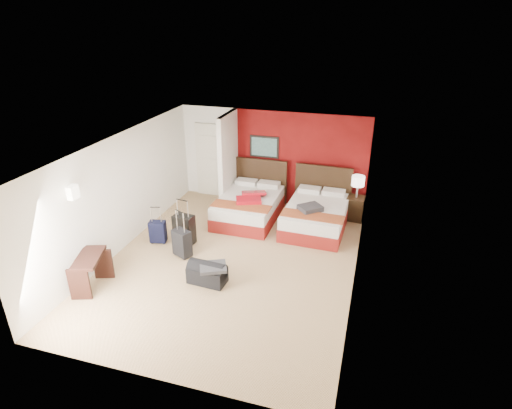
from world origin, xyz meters
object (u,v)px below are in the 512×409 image
at_px(bed_left, 249,208).
at_px(desk, 91,272).
at_px(bed_right, 316,217).
at_px(duffel_bag, 207,274).
at_px(suitcase_charcoal, 182,244).
at_px(suitcase_navy, 158,233).
at_px(red_suitcase_open, 251,197).
at_px(table_lamp, 357,187).
at_px(nightstand, 355,208).
at_px(suitcase_black, 184,230).

height_order(bed_left, desk, desk).
relative_size(bed_right, desk, 2.37).
bearing_deg(duffel_bag, suitcase_charcoal, 144.24).
xyz_separation_m(bed_right, suitcase_navy, (-3.29, -1.70, -0.05)).
height_order(bed_left, duffel_bag, bed_left).
bearing_deg(duffel_bag, bed_left, 95.63).
xyz_separation_m(red_suitcase_open, table_lamp, (2.47, 0.83, 0.23)).
height_order(red_suitcase_open, duffel_bag, red_suitcase_open).
height_order(red_suitcase_open, nightstand, red_suitcase_open).
bearing_deg(suitcase_black, suitcase_navy, -161.60).
xyz_separation_m(bed_left, desk, (-1.93, -3.65, 0.05)).
relative_size(bed_left, table_lamp, 3.56).
xyz_separation_m(table_lamp, suitcase_black, (-3.56, -2.35, -0.54)).
relative_size(nightstand, desk, 0.72).
height_order(red_suitcase_open, suitcase_black, red_suitcase_open).
bearing_deg(red_suitcase_open, suitcase_navy, -156.65).
relative_size(suitcase_navy, desk, 0.59).
distance_m(suitcase_navy, desk, 1.94).
xyz_separation_m(bed_left, suitcase_navy, (-1.60, -1.74, -0.05)).
height_order(bed_left, red_suitcase_open, red_suitcase_open).
height_order(bed_right, suitcase_navy, bed_right).
relative_size(bed_left, suitcase_charcoal, 3.44).
bearing_deg(nightstand, table_lamp, 0.00).
xyz_separation_m(bed_left, duffel_bag, (0.06, -2.86, -0.11)).
xyz_separation_m(suitcase_black, suitcase_navy, (-0.60, -0.12, -0.09)).
bearing_deg(bed_right, suitcase_navy, -150.55).
relative_size(nightstand, table_lamp, 1.07).
bearing_deg(suitcase_navy, duffel_bag, -45.52).
relative_size(red_suitcase_open, nightstand, 1.37).
bearing_deg(desk, duffel_bag, 3.15).
height_order(suitcase_charcoal, suitcase_navy, suitcase_charcoal).
bearing_deg(suitcase_charcoal, bed_right, 65.06).
xyz_separation_m(table_lamp, suitcase_charcoal, (-3.38, -2.85, -0.59)).
bearing_deg(bed_left, nightstand, 16.45).
relative_size(bed_left, red_suitcase_open, 2.42).
bearing_deg(desk, table_lamp, 25.75).
bearing_deg(red_suitcase_open, duffel_bag, -111.53).
distance_m(bed_right, suitcase_charcoal, 3.26).
relative_size(suitcase_charcoal, duffel_bag, 0.80).
height_order(nightstand, table_lamp, table_lamp).
bearing_deg(bed_left, suitcase_black, -120.72).
relative_size(suitcase_navy, duffel_bag, 0.68).
bearing_deg(desk, bed_right, 26.40).
xyz_separation_m(bed_left, red_suitcase_open, (0.10, -0.10, 0.35)).
xyz_separation_m(bed_left, table_lamp, (2.57, 0.73, 0.58)).
bearing_deg(duffel_bag, table_lamp, 59.47).
bearing_deg(bed_left, bed_right, -0.64).
relative_size(bed_right, nightstand, 3.31).
xyz_separation_m(duffel_bag, desk, (-1.99, -0.79, 0.16)).
relative_size(nightstand, suitcase_black, 0.89).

